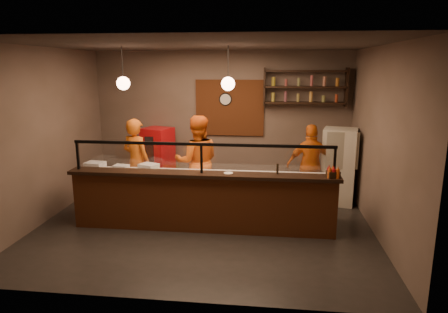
# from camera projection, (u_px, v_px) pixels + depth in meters

# --- Properties ---
(floor) EXTENTS (6.00, 6.00, 0.00)m
(floor) POSITION_uv_depth(u_px,v_px,m) (205.00, 224.00, 7.38)
(floor) COLOR black
(floor) RESTS_ON ground
(ceiling) EXTENTS (6.00, 6.00, 0.00)m
(ceiling) POSITION_uv_depth(u_px,v_px,m) (203.00, 45.00, 6.68)
(ceiling) COLOR #3D352F
(ceiling) RESTS_ON wall_back
(wall_back) EXTENTS (6.00, 0.00, 6.00)m
(wall_back) POSITION_uv_depth(u_px,v_px,m) (221.00, 120.00, 9.45)
(wall_back) COLOR #6A574E
(wall_back) RESTS_ON floor
(wall_left) EXTENTS (0.00, 5.00, 5.00)m
(wall_left) POSITION_uv_depth(u_px,v_px,m) (44.00, 136.00, 7.37)
(wall_left) COLOR #6A574E
(wall_left) RESTS_ON floor
(wall_right) EXTENTS (0.00, 5.00, 5.00)m
(wall_right) POSITION_uv_depth(u_px,v_px,m) (381.00, 143.00, 6.69)
(wall_right) COLOR #6A574E
(wall_right) RESTS_ON floor
(wall_front) EXTENTS (6.00, 0.00, 6.00)m
(wall_front) POSITION_uv_depth(u_px,v_px,m) (169.00, 177.00, 4.61)
(wall_front) COLOR #6A574E
(wall_front) RESTS_ON floor
(brick_patch) EXTENTS (1.60, 0.04, 1.30)m
(brick_patch) POSITION_uv_depth(u_px,v_px,m) (230.00, 108.00, 9.33)
(brick_patch) COLOR brown
(brick_patch) RESTS_ON wall_back
(service_counter) EXTENTS (4.60, 0.25, 1.00)m
(service_counter) POSITION_uv_depth(u_px,v_px,m) (202.00, 204.00, 6.98)
(service_counter) COLOR brown
(service_counter) RESTS_ON floor
(counter_ledge) EXTENTS (4.70, 0.37, 0.06)m
(counter_ledge) POSITION_uv_depth(u_px,v_px,m) (202.00, 175.00, 6.86)
(counter_ledge) COLOR black
(counter_ledge) RESTS_ON service_counter
(worktop_cabinet) EXTENTS (4.60, 0.75, 0.85)m
(worktop_cabinet) POSITION_uv_depth(u_px,v_px,m) (207.00, 199.00, 7.48)
(worktop_cabinet) COLOR gray
(worktop_cabinet) RESTS_ON floor
(worktop) EXTENTS (4.60, 0.75, 0.05)m
(worktop) POSITION_uv_depth(u_px,v_px,m) (206.00, 175.00, 7.38)
(worktop) COLOR beige
(worktop) RESTS_ON worktop_cabinet
(sneeze_guard) EXTENTS (4.50, 0.05, 0.52)m
(sneeze_guard) POSITION_uv_depth(u_px,v_px,m) (201.00, 155.00, 6.79)
(sneeze_guard) COLOR white
(sneeze_guard) RESTS_ON counter_ledge
(wall_shelving) EXTENTS (1.84, 0.28, 0.85)m
(wall_shelving) POSITION_uv_depth(u_px,v_px,m) (305.00, 87.00, 8.89)
(wall_shelving) COLOR black
(wall_shelving) RESTS_ON wall_back
(wall_clock) EXTENTS (0.30, 0.04, 0.30)m
(wall_clock) POSITION_uv_depth(u_px,v_px,m) (225.00, 99.00, 9.29)
(wall_clock) COLOR black
(wall_clock) RESTS_ON wall_back
(pendant_left) EXTENTS (0.24, 0.24, 0.77)m
(pendant_left) POSITION_uv_depth(u_px,v_px,m) (123.00, 83.00, 7.18)
(pendant_left) COLOR black
(pendant_left) RESTS_ON ceiling
(pendant_right) EXTENTS (0.24, 0.24, 0.77)m
(pendant_right) POSITION_uv_depth(u_px,v_px,m) (228.00, 84.00, 6.97)
(pendant_right) COLOR black
(pendant_right) RESTS_ON ceiling
(cook_left) EXTENTS (0.78, 0.66, 1.82)m
(cook_left) POSITION_uv_depth(u_px,v_px,m) (136.00, 162.00, 8.29)
(cook_left) COLOR #D45F14
(cook_left) RESTS_ON floor
(cook_mid) EXTENTS (1.05, 0.90, 1.90)m
(cook_mid) POSITION_uv_depth(u_px,v_px,m) (197.00, 162.00, 8.14)
(cook_mid) COLOR #DF5D15
(cook_mid) RESTS_ON floor
(cook_right) EXTENTS (1.02, 0.48, 1.71)m
(cook_right) POSITION_uv_depth(u_px,v_px,m) (311.00, 165.00, 8.22)
(cook_right) COLOR #D55F14
(cook_right) RESTS_ON floor
(fridge) EXTENTS (0.79, 0.75, 1.60)m
(fridge) POSITION_uv_depth(u_px,v_px,m) (339.00, 166.00, 8.37)
(fridge) COLOR beige
(fridge) RESTS_ON floor
(red_cooler) EXTENTS (0.78, 0.75, 1.44)m
(red_cooler) POSITION_uv_depth(u_px,v_px,m) (158.00, 158.00, 9.47)
(red_cooler) COLOR red
(red_cooler) RESTS_ON floor
(pizza_dough) EXTENTS (0.59, 0.59, 0.01)m
(pizza_dough) POSITION_uv_depth(u_px,v_px,m) (188.00, 174.00, 7.38)
(pizza_dough) COLOR beige
(pizza_dough) RESTS_ON worktop
(prep_tub_a) EXTENTS (0.37, 0.31, 0.17)m
(prep_tub_a) POSITION_uv_depth(u_px,v_px,m) (95.00, 166.00, 7.61)
(prep_tub_a) COLOR silver
(prep_tub_a) RESTS_ON worktop
(prep_tub_b) EXTENTS (0.40, 0.37, 0.16)m
(prep_tub_b) POSITION_uv_depth(u_px,v_px,m) (149.00, 168.00, 7.50)
(prep_tub_b) COLOR silver
(prep_tub_b) RESTS_ON worktop
(prep_tub_c) EXTENTS (0.29, 0.24, 0.13)m
(prep_tub_c) POSITION_uv_depth(u_px,v_px,m) (121.00, 169.00, 7.52)
(prep_tub_c) COLOR silver
(prep_tub_c) RESTS_ON worktop
(rolling_pin) EXTENTS (0.34, 0.09, 0.06)m
(rolling_pin) POSITION_uv_depth(u_px,v_px,m) (166.00, 171.00, 7.50)
(rolling_pin) COLOR #CDD223
(rolling_pin) RESTS_ON worktop
(condiment_caddy) EXTENTS (0.23, 0.20, 0.11)m
(condiment_caddy) POSITION_uv_depth(u_px,v_px,m) (333.00, 174.00, 6.56)
(condiment_caddy) COLOR black
(condiment_caddy) RESTS_ON counter_ledge
(pepper_mill) EXTENTS (0.04, 0.04, 0.18)m
(pepper_mill) POSITION_uv_depth(u_px,v_px,m) (278.00, 169.00, 6.77)
(pepper_mill) COLOR black
(pepper_mill) RESTS_ON counter_ledge
(small_plate) EXTENTS (0.20, 0.20, 0.01)m
(small_plate) POSITION_uv_depth(u_px,v_px,m) (228.00, 173.00, 6.82)
(small_plate) COLOR silver
(small_plate) RESTS_ON counter_ledge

